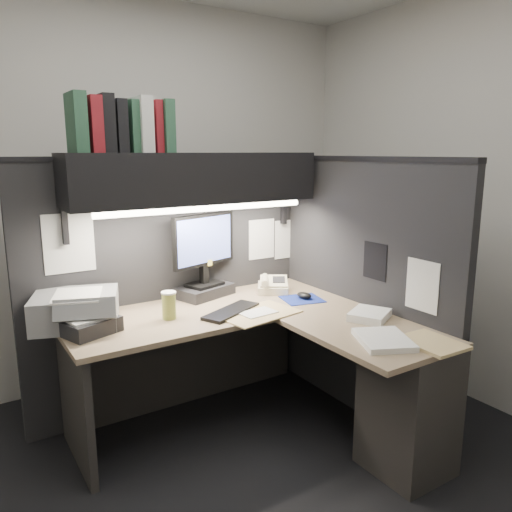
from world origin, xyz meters
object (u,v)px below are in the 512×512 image
(keyboard, at_px, (231,311))
(telephone, at_px, (273,286))
(overhead_shelf, at_px, (195,178))
(notebook_stack, at_px, (90,326))
(monitor, at_px, (204,264))
(printer, at_px, (76,309))
(desk, at_px, (309,375))
(coffee_cup, at_px, (169,306))

(keyboard, distance_m, telephone, 0.52)
(overhead_shelf, xyz_separation_m, notebook_stack, (-0.73, -0.21, -0.73))
(telephone, bearing_deg, monitor, -165.57)
(keyboard, height_order, notebook_stack, notebook_stack)
(printer, bearing_deg, keyboard, 0.13)
(desk, xyz_separation_m, overhead_shelf, (-0.30, 0.75, 1.06))
(coffee_cup, bearing_deg, printer, 158.44)
(desk, relative_size, monitor, 3.15)
(coffee_cup, xyz_separation_m, notebook_stack, (-0.44, 0.01, -0.03))
(keyboard, bearing_deg, monitor, 61.09)
(notebook_stack, bearing_deg, coffee_cup, -1.68)
(desk, relative_size, overhead_shelf, 1.10)
(monitor, height_order, notebook_stack, monitor)
(keyboard, xyz_separation_m, coffee_cup, (-0.35, 0.10, 0.06))
(monitor, bearing_deg, printer, 170.30)
(coffee_cup, relative_size, notebook_stack, 0.56)
(keyboard, relative_size, notebook_stack, 1.53)
(desk, distance_m, coffee_cup, 0.87)
(telephone, distance_m, notebook_stack, 1.25)
(overhead_shelf, bearing_deg, desk, -68.21)
(coffee_cup, bearing_deg, desk, -41.65)
(desk, relative_size, telephone, 8.17)
(overhead_shelf, distance_m, monitor, 0.57)
(desk, xyz_separation_m, coffee_cup, (-0.59, 0.53, 0.36))
(coffee_cup, xyz_separation_m, printer, (-0.46, 0.18, 0.01))
(monitor, distance_m, notebook_stack, 0.88)
(desk, distance_m, printer, 1.33)
(coffee_cup, bearing_deg, telephone, 9.95)
(desk, height_order, overhead_shelf, overhead_shelf)
(desk, bearing_deg, keyboard, 120.04)
(overhead_shelf, xyz_separation_m, monitor, (0.08, 0.07, -0.56))
(overhead_shelf, xyz_separation_m, printer, (-0.75, -0.04, -0.68))
(printer, height_order, notebook_stack, printer)
(overhead_shelf, height_order, keyboard, overhead_shelf)
(telephone, distance_m, coffee_cup, 0.82)
(telephone, bearing_deg, overhead_shelf, -155.73)
(telephone, xyz_separation_m, printer, (-1.27, 0.04, 0.05))
(printer, relative_size, notebook_stack, 1.64)
(notebook_stack, bearing_deg, printer, 98.45)
(desk, bearing_deg, telephone, 72.10)
(overhead_shelf, height_order, notebook_stack, overhead_shelf)
(desk, distance_m, keyboard, 0.58)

